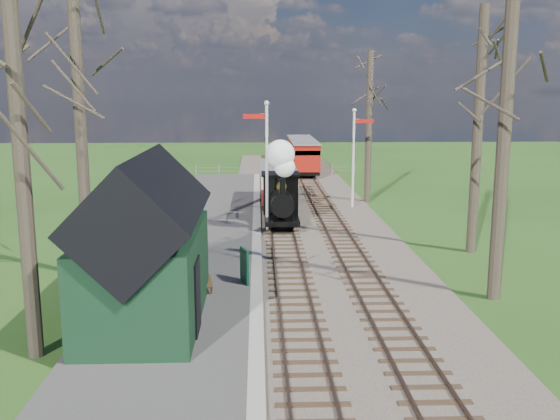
{
  "coord_description": "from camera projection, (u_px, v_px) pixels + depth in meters",
  "views": [
    {
      "loc": [
        -1.14,
        -13.11,
        6.61
      ],
      "look_at": [
        -0.18,
        13.27,
        1.6
      ],
      "focal_mm": 40.0,
      "sensor_mm": 36.0,
      "label": 1
    }
  ],
  "objects": [
    {
      "name": "coping_strip",
      "position": [
        257.0,
        240.0,
        27.82
      ],
      "size": [
        0.4,
        44.0,
        0.21
      ],
      "primitive_type": "cube",
      "color": "#B2AD9E",
      "rests_on": "ground"
    },
    {
      "name": "fence_line",
      "position": [
        276.0,
        170.0,
        49.39
      ],
      "size": [
        12.6,
        0.08,
        1.0
      ],
      "color": "slate",
      "rests_on": "ground"
    },
    {
      "name": "track_near",
      "position": [
        278.0,
        207.0,
        35.72
      ],
      "size": [
        1.6,
        60.0,
        0.15
      ],
      "color": "brown",
      "rests_on": "ground"
    },
    {
      "name": "locomotive",
      "position": [
        281.0,
        189.0,
        30.11
      ],
      "size": [
        1.71,
        3.99,
        4.28
      ],
      "color": "black",
      "rests_on": "ground"
    },
    {
      "name": "coach",
      "position": [
        277.0,
        182.0,
        36.16
      ],
      "size": [
        2.0,
        6.84,
        2.1
      ],
      "color": "black",
      "rests_on": "ground"
    },
    {
      "name": "red_carriage_b",
      "position": [
        300.0,
        151.0,
        54.61
      ],
      "size": [
        2.11,
        5.22,
        2.22
      ],
      "color": "black",
      "rests_on": "ground"
    },
    {
      "name": "bench",
      "position": [
        203.0,
        278.0,
        20.6
      ],
      "size": [
        0.58,
        1.42,
        0.79
      ],
      "color": "#4D351B",
      "rests_on": "platform"
    },
    {
      "name": "track_far",
      "position": [
        323.0,
        207.0,
        35.81
      ],
      "size": [
        1.6,
        60.0,
        0.15
      ],
      "color": "brown",
      "rests_on": "ground"
    },
    {
      "name": "ground",
      "position": [
        309.0,
        388.0,
        14.14
      ],
      "size": [
        140.0,
        140.0,
        0.0
      ],
      "primitive_type": "plane",
      "color": "#285219",
      "rests_on": "ground"
    },
    {
      "name": "red_carriage_a",
      "position": [
        305.0,
        157.0,
        49.21
      ],
      "size": [
        2.11,
        5.22,
        2.22
      ],
      "color": "black",
      "rests_on": "ground"
    },
    {
      "name": "sign_board",
      "position": [
        245.0,
        266.0,
        21.2
      ],
      "size": [
        0.33,
        0.8,
        1.19
      ],
      "color": "#0E442D",
      "rests_on": "platform"
    },
    {
      "name": "ballast_bed",
      "position": [
        300.0,
        208.0,
        35.78
      ],
      "size": [
        8.0,
        60.0,
        0.1
      ],
      "primitive_type": "cube",
      "color": "brown",
      "rests_on": "ground"
    },
    {
      "name": "semaphore_far",
      "position": [
        355.0,
        150.0,
        35.27
      ],
      "size": [
        1.22,
        0.24,
        5.72
      ],
      "color": "silver",
      "rests_on": "ground"
    },
    {
      "name": "platform",
      "position": [
        205.0,
        241.0,
        27.74
      ],
      "size": [
        5.0,
        44.0,
        0.2
      ],
      "primitive_type": "cube",
      "color": "#474442",
      "rests_on": "ground"
    },
    {
      "name": "bare_trees",
      "position": [
        324.0,
        130.0,
        23.13
      ],
      "size": [
        15.51,
        22.39,
        12.0
      ],
      "color": "#382D23",
      "rests_on": "ground"
    },
    {
      "name": "station_shed",
      "position": [
        146.0,
        249.0,
        17.49
      ],
      "size": [
        3.25,
        6.3,
        4.78
      ],
      "color": "black",
      "rests_on": "platform"
    },
    {
      "name": "person",
      "position": [
        195.0,
        277.0,
        19.59
      ],
      "size": [
        0.33,
        0.5,
        1.36
      ],
      "primitive_type": "imported",
      "rotation": [
        0.0,
        0.0,
        1.57
      ],
      "color": "#1B1D31",
      "rests_on": "platform"
    },
    {
      "name": "distant_hills",
      "position": [
        278.0,
        272.0,
        80.42
      ],
      "size": [
        114.4,
        48.0,
        22.02
      ],
      "color": "#385B23",
      "rests_on": "ground"
    },
    {
      "name": "semaphore_near",
      "position": [
        265.0,
        157.0,
        29.15
      ],
      "size": [
        1.22,
        0.24,
        6.22
      ],
      "color": "silver",
      "rests_on": "ground"
    }
  ]
}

